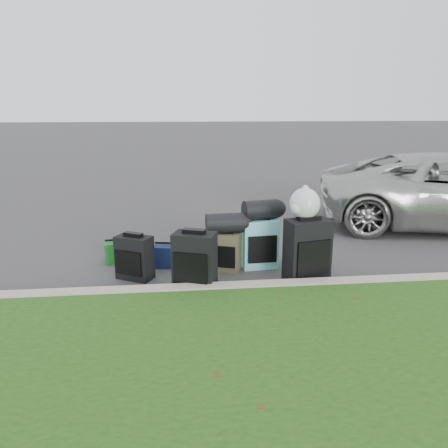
{
  "coord_description": "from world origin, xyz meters",
  "views": [
    {
      "loc": [
        -0.72,
        -5.68,
        2.15
      ],
      "look_at": [
        -0.1,
        0.2,
        0.55
      ],
      "focal_mm": 35.0,
      "sensor_mm": 36.0,
      "label": 1
    }
  ],
  "objects": [
    {
      "name": "curb",
      "position": [
        0.0,
        -1.0,
        0.07
      ],
      "size": [
        120.0,
        0.18,
        0.15
      ],
      "primitive_type": "cube",
      "color": "#9E937F",
      "rests_on": "ground"
    },
    {
      "name": "suitcase_large_black_right",
      "position": [
        0.86,
        -0.63,
        0.4
      ],
      "size": [
        0.59,
        0.42,
        0.8
      ],
      "primitive_type": "cube",
      "rotation": [
        0.0,
        0.0,
        0.21
      ],
      "color": "black",
      "rests_on": "ground"
    },
    {
      "name": "ground",
      "position": [
        0.0,
        0.0,
        0.0
      ],
      "size": [
        120.0,
        120.0,
        0.0
      ],
      "primitive_type": "plane",
      "color": "#383535",
      "rests_on": "ground"
    },
    {
      "name": "trash_bag",
      "position": [
        0.82,
        -0.57,
        0.99
      ],
      "size": [
        0.38,
        0.38,
        0.38
      ],
      "primitive_type": "sphere",
      "color": "silver",
      "rests_on": "suitcase_large_black_right"
    },
    {
      "name": "duffel_left",
      "position": [
        -0.13,
        -0.15,
        0.66
      ],
      "size": [
        0.51,
        0.29,
        0.26
      ],
      "primitive_type": "cylinder",
      "rotation": [
        0.0,
        1.57,
        0.06
      ],
      "color": "black",
      "rests_on": "suitcase_olive"
    },
    {
      "name": "suitcase_olive",
      "position": [
        -0.12,
        -0.17,
        0.26
      ],
      "size": [
        0.44,
        0.35,
        0.53
      ],
      "primitive_type": "cube",
      "rotation": [
        0.0,
        0.0,
        -0.34
      ],
      "color": "#383722",
      "rests_on": "ground"
    },
    {
      "name": "suitcase_teal",
      "position": [
        0.36,
        -0.09,
        0.34
      ],
      "size": [
        0.49,
        0.32,
        0.67
      ],
      "primitive_type": "cube",
      "rotation": [
        0.0,
        0.0,
        0.08
      ],
      "color": "#57A3AA",
      "rests_on": "ground"
    },
    {
      "name": "suitcase_large_black_left",
      "position": [
        -0.55,
        -0.76,
        0.35
      ],
      "size": [
        0.56,
        0.44,
        0.71
      ],
      "primitive_type": "cube",
      "rotation": [
        0.0,
        0.0,
        -0.35
      ],
      "color": "black",
      "rests_on": "ground"
    },
    {
      "name": "tote_navy",
      "position": [
        -0.94,
        0.07,
        0.15
      ],
      "size": [
        0.31,
        0.27,
        0.3
      ],
      "primitive_type": "cube",
      "rotation": [
        0.0,
        0.0,
        -0.17
      ],
      "color": "navy",
      "rests_on": "ground"
    },
    {
      "name": "suitcase_small_black",
      "position": [
        -1.3,
        -0.33,
        0.28
      ],
      "size": [
        0.51,
        0.43,
        0.56
      ],
      "primitive_type": "cube",
      "rotation": [
        0.0,
        0.0,
        -0.5
      ],
      "color": "black",
      "rests_on": "ground"
    },
    {
      "name": "tote_green",
      "position": [
        -1.66,
        0.32,
        0.15
      ],
      "size": [
        0.29,
        0.25,
        0.29
      ],
      "primitive_type": "cube",
      "rotation": [
        0.0,
        0.0,
        0.2
      ],
      "color": "#1B7B26",
      "rests_on": "ground"
    },
    {
      "name": "duffel_right",
      "position": [
        0.37,
        -0.06,
        0.81
      ],
      "size": [
        0.51,
        0.35,
        0.26
      ],
      "primitive_type": "cylinder",
      "rotation": [
        0.0,
        1.57,
        0.19
      ],
      "color": "black",
      "rests_on": "suitcase_teal"
    }
  ]
}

